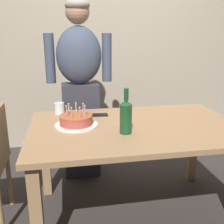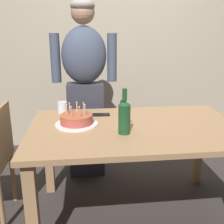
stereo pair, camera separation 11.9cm
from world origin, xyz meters
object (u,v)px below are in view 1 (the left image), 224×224
at_px(birthday_cake, 76,121).
at_px(cell_phone, 99,115).
at_px(person_man_bearded, 80,89).
at_px(wine_bottle, 126,116).
at_px(water_glass_near, 59,108).

relative_size(birthday_cake, cell_phone, 2.13).
bearing_deg(person_man_bearded, wine_bottle, 105.53).
xyz_separation_m(wine_bottle, cell_phone, (-0.12, 0.42, -0.11)).
relative_size(wine_bottle, cell_phone, 2.09).
height_order(cell_phone, person_man_bearded, person_man_bearded).
bearing_deg(wine_bottle, birthday_cake, 146.97).
xyz_separation_m(wine_bottle, person_man_bearded, (-0.24, 0.86, 0.02)).
bearing_deg(person_man_bearded, birthday_cake, 83.67).
distance_m(birthday_cake, person_man_bearded, 0.67).
bearing_deg(wine_bottle, water_glass_near, 129.07).
relative_size(water_glass_near, person_man_bearded, 0.05).
xyz_separation_m(birthday_cake, cell_phone, (0.19, 0.22, -0.03)).
relative_size(birthday_cake, water_glass_near, 3.36).
relative_size(cell_phone, person_man_bearded, 0.09).
distance_m(water_glass_near, person_man_bearded, 0.39).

